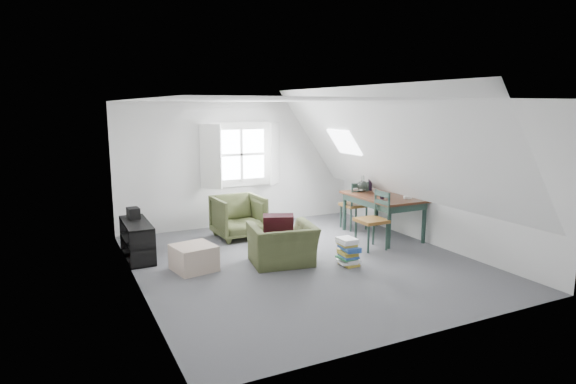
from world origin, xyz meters
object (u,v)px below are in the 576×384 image
ottoman (194,258)px  dining_table (383,201)px  armchair_far (239,237)px  magazine_stack (348,252)px  armchair_near (282,264)px  dining_chair_near (373,219)px  media_shelf (138,242)px  dining_chair_far (355,204)px

ottoman → dining_table: bearing=4.9°
armchair_far → dining_table: bearing=-27.0°
ottoman → magazine_stack: 2.34m
armchair_near → ottoman: (-1.30, 0.33, 0.19)m
dining_table → magazine_stack: 1.93m
dining_table → dining_chair_near: 0.86m
armchair_far → media_shelf: size_ratio=0.75×
dining_table → armchair_far: bearing=159.6°
ottoman → dining_table: size_ratio=0.37×
armchair_far → magazine_stack: magazine_stack is taller
dining_chair_near → media_shelf: 3.92m
armchair_far → magazine_stack: size_ratio=2.04×
dining_chair_near → magazine_stack: dining_chair_near is taller
armchair_far → dining_chair_far: (2.30, -0.42, 0.50)m
ottoman → dining_table: dining_table is taller
media_shelf → magazine_stack: size_ratio=2.72×
armchair_near → dining_table: dining_table is taller
ottoman → dining_chair_far: 3.68m
dining_table → dining_chair_far: dining_chair_far is taller
armchair_near → magazine_stack: 1.03m
dining_chair_far → armchair_far: bearing=-3.0°
media_shelf → armchair_far: bearing=10.4°
dining_chair_near → media_shelf: (-3.72, 1.21, -0.25)m
dining_chair_far → magazine_stack: dining_chair_far is taller
armchair_far → magazine_stack: (0.96, -2.24, 0.21)m
dining_table → dining_chair_far: size_ratio=1.64×
ottoman → media_shelf: media_shelf is taller
ottoman → armchair_near: bearing=-14.4°
ottoman → dining_chair_far: size_ratio=0.60×
armchair_near → ottoman: 1.36m
armchair_near → media_shelf: 2.36m
armchair_far → dining_chair_near: (1.83, -1.68, 0.51)m
dining_table → media_shelf: 4.41m
armchair_near → magazine_stack: (0.89, -0.48, 0.21)m
dining_chair_near → armchair_far: bearing=-124.3°
armchair_far → dining_chair_far: size_ratio=0.91×
armchair_near → media_shelf: size_ratio=0.84×
magazine_stack → dining_chair_near: bearing=32.8°
armchair_far → dining_table: (2.45, -1.10, 0.68)m
media_shelf → magazine_stack: 3.35m
armchair_far → ottoman: size_ratio=1.52×
armchair_near → dining_chair_near: (1.76, 0.08, 0.51)m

